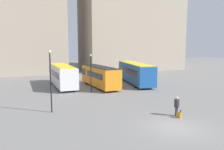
{
  "coord_description": "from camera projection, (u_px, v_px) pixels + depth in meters",
  "views": [
    {
      "loc": [
        -10.07,
        -13.24,
        6.15
      ],
      "look_at": [
        0.34,
        14.95,
        2.11
      ],
      "focal_mm": 35.0,
      "sensor_mm": 36.0,
      "label": 1
    }
  ],
  "objects": [
    {
      "name": "lamp_post_0",
      "position": [
        91.0,
        70.0,
        28.76
      ],
      "size": [
        0.28,
        0.28,
        5.06
      ],
      "color": "black",
      "rests_on": "ground_plane"
    },
    {
      "name": "traveler",
      "position": [
        177.0,
        104.0,
        19.16
      ],
      "size": [
        0.57,
        0.57,
        1.74
      ],
      "rotation": [
        0.0,
        0.0,
        1.91
      ],
      "color": "#382D4C",
      "rests_on": "ground_plane"
    },
    {
      "name": "ground_plane",
      "position": [
        176.0,
        127.0,
        16.58
      ],
      "size": [
        160.0,
        160.0,
        0.0
      ],
      "primitive_type": "plane",
      "color": "slate"
    },
    {
      "name": "bus_1",
      "position": [
        100.0,
        76.0,
        32.75
      ],
      "size": [
        3.38,
        9.78,
        3.09
      ],
      "rotation": [
        0.0,
        0.0,
        1.67
      ],
      "color": "orange",
      "rests_on": "ground_plane"
    },
    {
      "name": "bus_0",
      "position": [
        62.0,
        75.0,
        33.09
      ],
      "size": [
        3.0,
        10.47,
        3.22
      ],
      "rotation": [
        0.0,
        0.0,
        1.62
      ],
      "color": "silver",
      "rests_on": "ground_plane"
    },
    {
      "name": "suitcase",
      "position": [
        179.0,
        115.0,
        18.76
      ],
      "size": [
        0.37,
        0.41,
        0.72
      ],
      "rotation": [
        0.0,
        0.0,
        1.91
      ],
      "color": "#B27A1E",
      "rests_on": "ground_plane"
    },
    {
      "name": "lamp_post_1",
      "position": [
        51.0,
        76.0,
        19.87
      ],
      "size": [
        0.28,
        0.28,
        5.76
      ],
      "color": "black",
      "rests_on": "ground_plane"
    },
    {
      "name": "bus_2",
      "position": [
        135.0,
        72.0,
        35.86
      ],
      "size": [
        4.18,
        11.97,
        3.32
      ],
      "rotation": [
        0.0,
        0.0,
        1.43
      ],
      "color": "#1E56A3",
      "rests_on": "ground_plane"
    }
  ]
}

